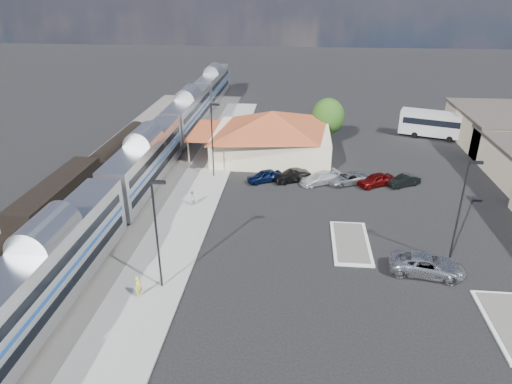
{
  "coord_description": "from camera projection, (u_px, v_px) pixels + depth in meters",
  "views": [
    {
      "loc": [
        -1.06,
        -33.87,
        21.28
      ],
      "look_at": [
        -4.94,
        6.13,
        2.8
      ],
      "focal_mm": 32.0,
      "sensor_mm": 36.0,
      "label": 1
    }
  ],
  "objects": [
    {
      "name": "ground",
      "position": [
        306.0,
        253.0,
        39.43
      ],
      "size": [
        280.0,
        280.0,
        0.0
      ],
      "primitive_type": "plane",
      "color": "black",
      "rests_on": "ground"
    },
    {
      "name": "railbed",
      "position": [
        108.0,
        202.0,
        48.48
      ],
      "size": [
        16.0,
        100.0,
        0.12
      ],
      "primitive_type": "cube",
      "color": "#4C4944",
      "rests_on": "ground"
    },
    {
      "name": "platform",
      "position": [
        186.0,
        214.0,
        45.87
      ],
      "size": [
        5.5,
        92.0,
        0.18
      ],
      "primitive_type": "cube",
      "color": "gray",
      "rests_on": "ground"
    },
    {
      "name": "passenger_train",
      "position": [
        146.0,
        163.0,
        51.27
      ],
      "size": [
        3.0,
        104.0,
        5.55
      ],
      "color": "silver",
      "rests_on": "ground"
    },
    {
      "name": "freight_cars",
      "position": [
        59.0,
        202.0,
        44.31
      ],
      "size": [
        2.8,
        46.0,
        4.0
      ],
      "color": "black",
      "rests_on": "ground"
    },
    {
      "name": "station_depot",
      "position": [
        272.0,
        134.0,
        60.23
      ],
      "size": [
        18.35,
        12.24,
        6.2
      ],
      "color": "beige",
      "rests_on": "ground"
    },
    {
      "name": "traffic_island_south",
      "position": [
        351.0,
        242.0,
        40.84
      ],
      "size": [
        3.3,
        7.5,
        0.21
      ],
      "color": "silver",
      "rests_on": "ground"
    },
    {
      "name": "lamp_plat_s",
      "position": [
        157.0,
        227.0,
        32.73
      ],
      "size": [
        1.08,
        0.25,
        9.0
      ],
      "color": "black",
      "rests_on": "ground"
    },
    {
      "name": "lamp_plat_n",
      "position": [
        213.0,
        134.0,
        52.63
      ],
      "size": [
        1.08,
        0.25,
        9.0
      ],
      "color": "black",
      "rests_on": "ground"
    },
    {
      "name": "lamp_lot",
      "position": [
        462.0,
        204.0,
        36.14
      ],
      "size": [
        1.08,
        0.25,
        9.0
      ],
      "color": "black",
      "rests_on": "ground"
    },
    {
      "name": "tree_depot",
      "position": [
        328.0,
        117.0,
        64.61
      ],
      "size": [
        4.71,
        4.71,
        6.63
      ],
      "color": "#382314",
      "rests_on": "ground"
    },
    {
      "name": "suv",
      "position": [
        427.0,
        265.0,
        36.32
      ],
      "size": [
        6.17,
        3.52,
        1.62
      ],
      "primitive_type": "imported",
      "rotation": [
        0.0,
        0.0,
        1.42
      ],
      "color": "#A7AAAF",
      "rests_on": "ground"
    },
    {
      "name": "coach_bus",
      "position": [
        443.0,
        124.0,
        67.35
      ],
      "size": [
        12.47,
        6.54,
        3.94
      ],
      "rotation": [
        0.0,
        0.0,
        1.24
      ],
      "color": "white",
      "rests_on": "ground"
    },
    {
      "name": "person_a",
      "position": [
        139.0,
        287.0,
        33.33
      ],
      "size": [
        0.61,
        0.74,
        1.74
      ],
      "primitive_type": "imported",
      "rotation": [
        0.0,
        0.0,
        1.21
      ],
      "color": "gold",
      "rests_on": "platform"
    },
    {
      "name": "person_b",
      "position": [
        192.0,
        198.0,
        47.22
      ],
      "size": [
        0.82,
        0.94,
        1.64
      ],
      "primitive_type": "imported",
      "rotation": [
        0.0,
        0.0,
        -1.86
      ],
      "color": "silver",
      "rests_on": "platform"
    },
    {
      "name": "parked_car_a",
      "position": [
        264.0,
        176.0,
        53.32
      ],
      "size": [
        4.48,
        3.45,
        1.42
      ],
      "primitive_type": "imported",
      "rotation": [
        0.0,
        0.0,
        -1.08
      ],
      "color": "#0B183B",
      "rests_on": "ground"
    },
    {
      "name": "parked_car_b",
      "position": [
        292.0,
        176.0,
        53.31
      ],
      "size": [
        4.57,
        3.33,
        1.43
      ],
      "primitive_type": "imported",
      "rotation": [
        0.0,
        0.0,
        -1.1
      ],
      "color": "black",
      "rests_on": "ground"
    },
    {
      "name": "parked_car_c",
      "position": [
        319.0,
        178.0,
        52.76
      ],
      "size": [
        5.15,
        4.07,
        1.4
      ],
      "primitive_type": "imported",
      "rotation": [
        0.0,
        0.0,
        -1.06
      ],
      "color": "white",
      "rests_on": "ground"
    },
    {
      "name": "parked_car_d",
      "position": [
        347.0,
        179.0,
        52.77
      ],
      "size": [
        5.2,
        3.96,
        1.31
      ],
      "primitive_type": "imported",
      "rotation": [
        0.0,
        0.0,
        -1.14
      ],
      "color": "gray",
      "rests_on": "ground"
    },
    {
      "name": "parked_car_e",
      "position": [
        376.0,
        180.0,
        52.18
      ],
      "size": [
        4.64,
        3.67,
        1.48
      ],
      "primitive_type": "imported",
      "rotation": [
        0.0,
        0.0,
        -1.05
      ],
      "color": "maroon",
      "rests_on": "ground"
    },
    {
      "name": "parked_car_f",
      "position": [
        404.0,
        181.0,
        52.21
      ],
      "size": [
        4.1,
        3.09,
        1.29
      ],
      "primitive_type": "imported",
      "rotation": [
        0.0,
        0.0,
        -1.07
      ],
      "color": "black",
      "rests_on": "ground"
    }
  ]
}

